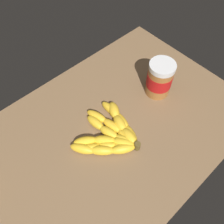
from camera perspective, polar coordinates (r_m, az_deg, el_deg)
The scene contains 3 objects.
ground_plane at distance 82.63cm, azimuth -1.33°, elevation -5.59°, with size 99.47×64.52×4.15cm, color brown.
banana_bunch at distance 78.73cm, azimuth -0.18°, elevation -5.23°, with size 24.08×22.71×3.58cm.
peanut_butter_jar at distance 87.34cm, azimuth 11.34°, elevation 7.83°, with size 9.23×9.23×13.93cm.
Camera 1 is at (-25.12, -30.29, 70.59)cm, focal length 38.11 mm.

